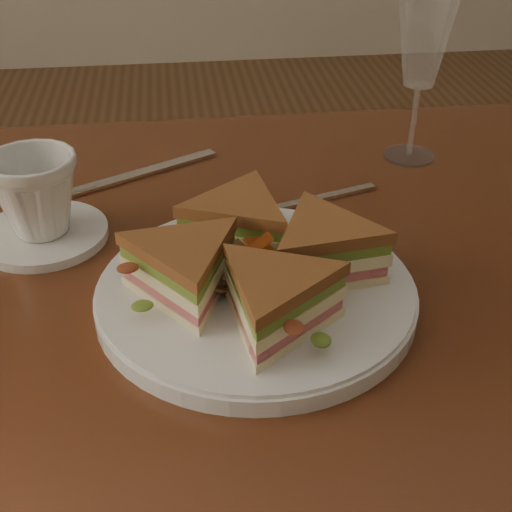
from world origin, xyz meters
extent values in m
cube|color=#3C1B0D|center=(0.00, 0.00, 0.73)|extent=(1.20, 0.80, 0.04)
cylinder|color=white|center=(0.03, -0.05, 0.76)|extent=(0.29, 0.29, 0.02)
cube|color=silver|center=(0.13, 0.14, 0.75)|extent=(0.13, 0.05, 0.00)
ellipsoid|color=silver|center=(0.04, 0.11, 0.76)|extent=(0.05, 0.03, 0.01)
cube|color=silver|center=(-0.07, 0.23, 0.75)|extent=(0.18, 0.11, 0.00)
cube|color=silver|center=(-0.15, 0.19, 0.75)|extent=(0.05, 0.03, 0.00)
cylinder|color=white|center=(0.26, 0.24, 0.75)|extent=(0.06, 0.06, 0.00)
cylinder|color=white|center=(0.26, 0.24, 0.80)|extent=(0.01, 0.01, 0.09)
cone|color=white|center=(0.26, 0.24, 0.90)|extent=(0.07, 0.07, 0.10)
cylinder|color=white|center=(-0.18, 0.09, 0.76)|extent=(0.13, 0.13, 0.01)
imported|color=white|center=(-0.18, 0.09, 0.80)|extent=(0.12, 0.12, 0.08)
camera|label=1|loc=(-0.04, -0.57, 1.14)|focal=50.00mm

